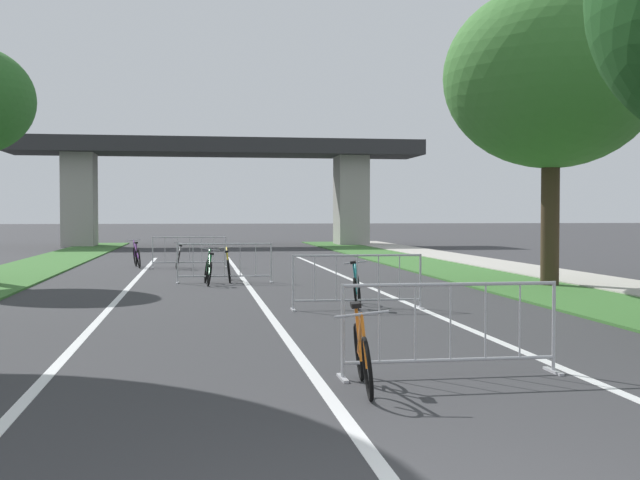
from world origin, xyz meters
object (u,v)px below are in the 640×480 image
object	(u,v)px
tree_right_maple_mid	(551,77)
crowd_barrier_nearest	(450,329)
bicycle_orange_1	(362,356)
bicycle_silver_2	(178,258)
bicycle_purple_0	(137,256)
bicycle_teal_3	(357,289)
crowd_barrier_second	(357,282)
crowd_barrier_third	(225,263)
bicycle_green_5	(208,271)
bicycle_yellow_4	(229,268)
crowd_barrier_fourth	(190,252)

from	to	relation	value
tree_right_maple_mid	crowd_barrier_nearest	distance (m)	12.83
bicycle_orange_1	bicycle_silver_2	distance (m)	19.26
crowd_barrier_nearest	bicycle_purple_0	world-z (taller)	crowd_barrier_nearest
bicycle_orange_1	bicycle_teal_3	world-z (taller)	bicycle_teal_3
bicycle_purple_0	tree_right_maple_mid	bearing A→B (deg)	-50.93
crowd_barrier_second	crowd_barrier_third	bearing A→B (deg)	109.79
tree_right_maple_mid	bicycle_teal_3	size ratio (longest dim) A/B	4.81
bicycle_orange_1	crowd_barrier_second	bearing A→B (deg)	-94.49
bicycle_orange_1	bicycle_green_5	xyz separation A→B (m)	(-1.38, 12.83, -0.00)
crowd_barrier_nearest	bicycle_teal_3	bearing A→B (deg)	87.55
bicycle_orange_1	bicycle_silver_2	world-z (taller)	bicycle_silver_2
bicycle_purple_0	bicycle_green_5	world-z (taller)	bicycle_purple_0
crowd_barrier_third	bicycle_green_5	distance (m)	0.66
bicycle_yellow_4	bicycle_green_5	bearing A→B (deg)	-119.22
bicycle_yellow_4	crowd_barrier_fourth	bearing A→B (deg)	102.88
tree_right_maple_mid	bicycle_purple_0	distance (m)	14.87
bicycle_silver_2	bicycle_teal_3	xyz separation A→B (m)	(3.69, -11.79, 0.00)
bicycle_silver_2	bicycle_yellow_4	distance (m)	5.59
crowd_barrier_nearest	bicycle_green_5	xyz separation A→B (m)	(-2.51, 12.25, -0.17)
crowd_barrier_second	bicycle_green_5	size ratio (longest dim) A/B	1.53
crowd_barrier_nearest	bicycle_teal_3	xyz separation A→B (m)	(0.29, 6.77, -0.17)
crowd_barrier_fourth	bicycle_teal_3	distance (m)	12.75
bicycle_teal_3	bicycle_yellow_4	size ratio (longest dim) A/B	0.92
crowd_barrier_fourth	bicycle_silver_2	world-z (taller)	crowd_barrier_fourth
crowd_barrier_nearest	bicycle_orange_1	xyz separation A→B (m)	(-1.12, -0.57, -0.16)
crowd_barrier_second	crowd_barrier_fourth	bearing A→B (deg)	104.32
bicycle_green_5	tree_right_maple_mid	bearing A→B (deg)	-16.09
crowd_barrier_third	crowd_barrier_fourth	size ratio (longest dim) A/B	1.00
tree_right_maple_mid	bicycle_orange_1	bearing A→B (deg)	-122.78
bicycle_green_5	bicycle_teal_3	bearing A→B (deg)	-66.48
bicycle_yellow_4	bicycle_teal_3	bearing A→B (deg)	-68.19
bicycle_teal_3	bicycle_green_5	distance (m)	6.16
bicycle_teal_3	bicycle_yellow_4	distance (m)	6.77
crowd_barrier_fourth	crowd_barrier_second	bearing A→B (deg)	-75.68
crowd_barrier_third	bicycle_orange_1	size ratio (longest dim) A/B	1.60
crowd_barrier_third	crowd_barrier_fourth	xyz separation A→B (m)	(-0.96, 6.36, 0.00)
bicycle_purple_0	bicycle_teal_3	distance (m)	13.67
bicycle_yellow_4	bicycle_green_5	size ratio (longest dim) A/B	1.03
bicycle_orange_1	bicycle_teal_3	distance (m)	7.48
crowd_barrier_nearest	bicycle_orange_1	distance (m)	1.27
bicycle_purple_0	crowd_barrier_nearest	bearing A→B (deg)	-86.80
bicycle_purple_0	bicycle_green_5	size ratio (longest dim) A/B	1.00
crowd_barrier_third	bicycle_orange_1	world-z (taller)	crowd_barrier_third
crowd_barrier_nearest	bicycle_yellow_4	xyz separation A→B (m)	(-1.95, 13.16, -0.17)
crowd_barrier_third	bicycle_teal_3	xyz separation A→B (m)	(2.36, -5.95, -0.17)
crowd_barrier_third	bicycle_teal_3	size ratio (longest dim) A/B	1.63
crowd_barrier_second	crowd_barrier_fourth	world-z (taller)	same
crowd_barrier_third	bicycle_yellow_4	size ratio (longest dim) A/B	1.50
crowd_barrier_third	bicycle_purple_0	xyz separation A→B (m)	(-2.74, 6.73, -0.15)
crowd_barrier_nearest	tree_right_maple_mid	bearing A→B (deg)	60.27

